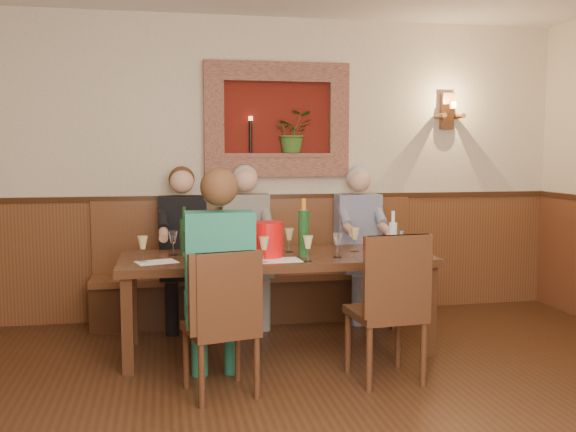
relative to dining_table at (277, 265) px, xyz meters
name	(u,v)px	position (x,y,z in m)	size (l,w,h in m)	color
room_shell	(344,81)	(0.00, -1.85, 1.21)	(6.04, 6.04, 2.82)	#C0B391
wainscoting	(341,346)	(0.00, -1.85, -0.09)	(6.02, 6.02, 1.15)	#5F2F1B
wall_niche	(281,125)	(0.24, 1.09, 1.13)	(1.36, 0.30, 1.06)	#60150D
wall_sconce	(448,112)	(1.90, 1.08, 1.27)	(0.25, 0.20, 0.35)	#5F2F1B
dining_table	(277,265)	(0.00, 0.00, 0.00)	(2.40, 0.90, 0.75)	black
bench	(259,284)	(0.00, 0.94, -0.35)	(3.00, 0.45, 1.11)	#381E0F
chair_near_left	(221,352)	(-0.51, -0.87, -0.40)	(0.50, 0.50, 0.95)	black
chair_near_right	(386,337)	(0.61, -0.82, -0.38)	(0.49, 0.49, 1.02)	black
person_bench_left	(183,261)	(-0.69, 0.84, -0.09)	(0.42, 0.51, 1.42)	black
person_bench_mid	(247,258)	(-0.13, 0.84, -0.08)	(0.42, 0.52, 1.44)	#56524F
person_bench_right	(360,255)	(0.94, 0.84, -0.09)	(0.42, 0.51, 1.42)	navy
person_chair_front	(219,299)	(-0.52, -0.78, -0.07)	(0.43, 0.53, 1.45)	#194F58
spittoon_bucket	(268,240)	(-0.08, -0.08, 0.21)	(0.24, 0.24, 0.27)	red
wine_bottle_green_a	(304,232)	(0.19, -0.10, 0.26)	(0.09, 0.09, 0.45)	#19471E
wine_bottle_green_b	(184,235)	(-0.70, 0.16, 0.23)	(0.08, 0.08, 0.38)	#19471E
water_bottle	(393,239)	(0.85, -0.26, 0.22)	(0.07, 0.07, 0.35)	silver
tasting_sheet_a	(157,262)	(-0.91, -0.15, 0.08)	(0.28, 0.20, 0.00)	white
tasting_sheet_b	(279,260)	(-0.02, -0.24, 0.08)	(0.31, 0.22, 0.00)	white
tasting_sheet_c	(413,256)	(1.03, -0.24, 0.08)	(0.24, 0.17, 0.00)	white
tasting_sheet_d	(226,263)	(-0.42, -0.28, 0.08)	(0.24, 0.17, 0.00)	white
wine_glass_0	(143,249)	(-1.01, -0.12, 0.17)	(0.08, 0.08, 0.19)	#DDC884
wine_glass_1	(173,243)	(-0.79, 0.15, 0.17)	(0.08, 0.08, 0.19)	white
wine_glass_2	(207,248)	(-0.55, -0.15, 0.17)	(0.08, 0.08, 0.19)	#DDC884
wine_glass_3	(231,242)	(-0.34, 0.14, 0.17)	(0.08, 0.08, 0.19)	white
wine_glass_4	(272,246)	(-0.06, -0.14, 0.17)	(0.08, 0.08, 0.19)	#DDC884
wine_glass_5	(289,240)	(0.13, 0.14, 0.17)	(0.08, 0.08, 0.19)	#DDC884
wine_glass_6	(337,245)	(0.44, -0.19, 0.17)	(0.08, 0.08, 0.19)	white
wine_glass_7	(355,240)	(0.66, 0.08, 0.17)	(0.08, 0.08, 0.19)	#DDC884
wine_glass_8	(399,242)	(0.95, -0.15, 0.17)	(0.08, 0.08, 0.19)	white
wine_glass_9	(264,250)	(-0.15, -0.33, 0.17)	(0.08, 0.08, 0.19)	#DDC884
wine_glass_10	(214,248)	(-0.50, -0.15, 0.17)	(0.08, 0.08, 0.19)	#DDC884
wine_glass_11	(308,249)	(0.17, -0.33, 0.17)	(0.08, 0.08, 0.19)	#DDC884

